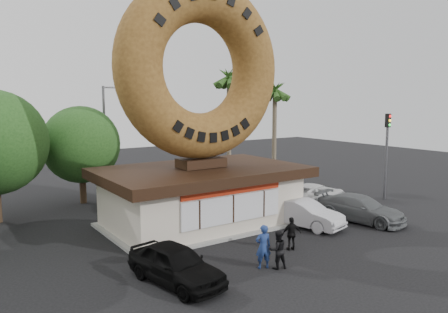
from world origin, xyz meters
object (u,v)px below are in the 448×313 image
at_px(giant_donut, 201,69).
at_px(street_lamp, 107,135).
at_px(traffic_signal, 387,145).
at_px(person_right, 292,234).
at_px(donut_shop, 202,194).
at_px(person_center, 278,250).
at_px(person_left, 263,247).
at_px(car_grey, 360,209).
at_px(car_silver, 304,213).
at_px(car_white, 314,194).
at_px(car_black, 176,264).

distance_m(giant_donut, street_lamp, 11.02).
height_order(giant_donut, street_lamp, giant_donut).
height_order(traffic_signal, person_right, traffic_signal).
height_order(donut_shop, person_center, donut_shop).
height_order(street_lamp, person_left, street_lamp).
relative_size(giant_donut, car_grey, 1.89).
relative_size(person_center, car_silver, 0.36).
bearing_deg(car_grey, traffic_signal, 11.08).
bearing_deg(traffic_signal, car_silver, -170.64).
bearing_deg(traffic_signal, car_grey, -156.12).
xyz_separation_m(donut_shop, person_left, (-1.25, -6.99, -0.82)).
height_order(traffic_signal, car_white, traffic_signal).
height_order(street_lamp, car_silver, street_lamp).
height_order(giant_donut, person_right, giant_donut).
xyz_separation_m(traffic_signal, car_black, (-19.00, -4.26, -3.10)).
bearing_deg(street_lamp, car_black, -100.94).
height_order(traffic_signal, person_center, traffic_signal).
distance_m(donut_shop, traffic_signal, 14.30).
bearing_deg(traffic_signal, person_center, -160.07).
distance_m(giant_donut, person_left, 10.54).
height_order(donut_shop, person_right, donut_shop).
distance_m(traffic_signal, car_black, 19.72).
relative_size(person_left, person_right, 1.19).
distance_m(street_lamp, car_black, 16.99).
distance_m(donut_shop, giant_donut, 6.95).
xyz_separation_m(donut_shop, person_center, (-0.77, -7.35, -0.95)).
height_order(giant_donut, car_silver, giant_donut).
bearing_deg(car_black, donut_shop, 40.95).
bearing_deg(person_right, donut_shop, -56.92).
bearing_deg(person_left, car_grey, -146.81).
bearing_deg(car_white, donut_shop, 77.12).
relative_size(traffic_signal, person_center, 3.71).
relative_size(traffic_signal, person_left, 3.22).
distance_m(traffic_signal, car_grey, 7.29).
bearing_deg(car_silver, donut_shop, 127.87).
bearing_deg(person_left, car_black, 8.06).
relative_size(traffic_signal, car_black, 1.34).
relative_size(donut_shop, car_black, 2.47).
bearing_deg(street_lamp, giant_donut, -79.49).
bearing_deg(person_center, donut_shop, -80.85).
height_order(giant_donut, car_grey, giant_donut).
bearing_deg(car_black, person_right, -8.21).
distance_m(person_right, car_white, 9.37).
height_order(giant_donut, person_left, giant_donut).
xyz_separation_m(person_left, person_right, (2.52, 0.97, -0.15)).
distance_m(person_right, car_silver, 4.05).
xyz_separation_m(person_right, car_silver, (3.22, 2.46, -0.04)).
bearing_deg(person_center, traffic_signal, -144.97).
xyz_separation_m(traffic_signal, car_white, (-5.30, 1.70, -3.14)).
xyz_separation_m(donut_shop, car_white, (8.70, -0.29, -1.04)).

